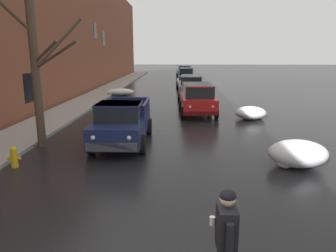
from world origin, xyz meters
The scene contains 14 objects.
left_sidewalk_slab centered at (-6.01, 18.00, 0.07)m, with size 2.47×80.00×0.14m, color gray.
brick_townhouse_facade centered at (-7.74, 18.00, 5.97)m, with size 0.63×80.00×11.95m.
snow_bank_near_corner_left centered at (-4.05, 23.67, 0.29)m, with size 2.38×1.15×0.61m.
snow_bank_along_left_kerb centered at (4.93, 13.70, 0.36)m, with size 1.69×1.48×0.75m.
snow_bank_near_corner_right centered at (4.67, 6.24, 0.42)m, with size 1.88×1.40×0.87m.
bare_tree_second_along_sidewalk centered at (-4.47, 8.20, 3.10)m, with size 3.04×2.42×6.03m.
pickup_truck_darkblue_approaching_near_lane centered at (-1.40, 8.70, 0.88)m, with size 2.12×4.90×1.76m.
suv_red_parked_kerbside_close centered at (2.01, 15.05, 0.99)m, with size 2.19×4.36×1.82m.
suv_grey_parked_kerbside_mid centered at (1.98, 22.36, 0.99)m, with size 2.27×4.44×1.82m.
sedan_white_parked_far_down_block centered at (1.68, 29.33, 0.75)m, with size 1.93×4.40×1.42m.
suv_green_queued_behind_truck centered at (1.93, 35.85, 0.99)m, with size 2.01×4.75×1.82m.
suv_darkblue_at_far_intersection centered at (1.84, 42.93, 0.99)m, with size 2.26×4.40×1.82m.
pedestrian_with_coffee centered at (1.49, 0.39, 1.04)m, with size 0.36×0.63×1.76m.
fire_hydrant centered at (-4.43, 5.87, 0.36)m, with size 0.42×0.22×0.71m.
Camera 1 is at (0.77, -3.66, 3.59)m, focal length 33.91 mm.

